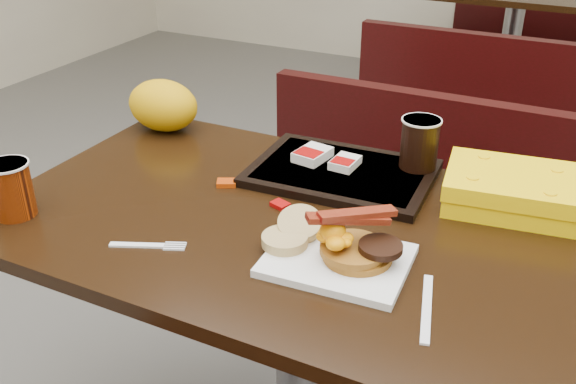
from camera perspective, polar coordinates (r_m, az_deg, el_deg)
The scene contains 23 objects.
table_near at distance 1.48m, azimuth 0.93°, elevation -15.15°, with size 1.20×0.70×0.75m, color black, non-canonical shape.
bench_near_n at distance 2.02m, azimuth 9.52°, elevation -3.00°, with size 1.00×0.46×0.72m, color black, non-canonical shape.
table_far at distance 3.75m, azimuth 18.66°, elevation 10.88°, with size 1.20×0.70×0.75m, color black, non-canonical shape.
bench_far_s at distance 3.09m, azimuth 16.43°, elevation 7.42°, with size 1.00×0.46×0.72m, color black, non-canonical shape.
bench_far_n at distance 4.42m, azimuth 20.19°, elevation 12.91°, with size 1.00×0.46×0.72m, color black, non-canonical shape.
platter at distance 1.13m, azimuth 4.33°, elevation -6.00°, with size 0.24×0.19×0.01m, color white.
pancake_stack at distance 1.12m, azimuth 6.11°, elevation -5.22°, with size 0.12×0.12×0.02m, color #8C5717.
sausage_patty at distance 1.11m, azimuth 8.11°, elevation -4.80°, with size 0.07×0.07×0.01m, color black.
scrambled_eggs at distance 1.11m, azimuth 3.92°, elevation -3.63°, with size 0.08×0.07×0.04m, color #E89F04.
bacon_strips at distance 1.10m, azimuth 5.32°, elevation -2.21°, with size 0.15×0.06×0.01m, color #4E0505, non-canonical shape.
muffin_bottom at distance 1.15m, azimuth -0.30°, elevation -4.24°, with size 0.08×0.08×0.02m, color tan.
muffin_top at distance 1.18m, azimuth 1.04°, elevation -2.82°, with size 0.08×0.08×0.02m, color tan.
coffee_cup_near at distance 1.36m, azimuth -23.06°, elevation 0.20°, with size 0.08×0.08×0.11m, color #942E05.
fork at distance 1.21m, azimuth -13.09°, elevation -4.56°, with size 0.14×0.03×0.00m, color white, non-canonical shape.
knife at distance 1.05m, azimuth 12.04°, elevation -9.89°, with size 0.17×0.01×0.00m, color white.
condiment_syrup at distance 1.39m, azimuth -5.40°, elevation 0.80°, with size 0.04×0.03×0.01m, color #A73207.
condiment_ketchup at distance 1.30m, azimuth -0.69°, elevation -1.11°, with size 0.04×0.03×0.01m, color #8C0504.
tray at distance 1.42m, azimuth 4.70°, elevation 1.68°, with size 0.39×0.27×0.02m, color black.
hashbrown_sleeve_left at distance 1.46m, azimuth 2.16°, elevation 3.29°, with size 0.06×0.08×0.02m, color silver.
hashbrown_sleeve_right at distance 1.43m, azimuth 5.02°, elevation 2.57°, with size 0.05×0.07×0.02m, color silver.
coffee_cup_far at distance 1.43m, azimuth 11.44°, elevation 4.19°, with size 0.08×0.08×0.11m, color black.
clamshell at distance 1.37m, azimuth 19.05°, elevation 0.16°, with size 0.26×0.20×0.07m, color #FFCD04.
paper_bag at distance 1.68m, azimuth -10.88°, elevation 7.47°, with size 0.19×0.14×0.13m, color orange.
Camera 1 is at (0.46, -0.98, 1.39)m, focal length 40.61 mm.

